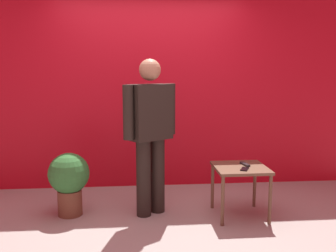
{
  "coord_description": "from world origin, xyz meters",
  "views": [
    {
      "loc": [
        -0.19,
        -3.48,
        1.56
      ],
      "look_at": [
        0.16,
        0.55,
        0.95
      ],
      "focal_mm": 39.47,
      "sensor_mm": 36.0,
      "label": 1
    }
  ],
  "objects_px": {
    "standing_person": "(150,129)",
    "tv_remote": "(245,164)",
    "potted_plant": "(69,179)",
    "side_table": "(240,173)",
    "cell_phone": "(245,169)"
  },
  "relations": [
    {
      "from": "standing_person",
      "to": "tv_remote",
      "type": "relative_size",
      "value": 9.9
    },
    {
      "from": "standing_person",
      "to": "potted_plant",
      "type": "distance_m",
      "value": 1.03
    },
    {
      "from": "standing_person",
      "to": "potted_plant",
      "type": "bearing_deg",
      "value": 177.8
    },
    {
      "from": "standing_person",
      "to": "tv_remote",
      "type": "height_order",
      "value": "standing_person"
    },
    {
      "from": "standing_person",
      "to": "potted_plant",
      "type": "height_order",
      "value": "standing_person"
    },
    {
      "from": "side_table",
      "to": "tv_remote",
      "type": "bearing_deg",
      "value": 40.53
    },
    {
      "from": "standing_person",
      "to": "side_table",
      "type": "bearing_deg",
      "value": -8.97
    },
    {
      "from": "tv_remote",
      "to": "potted_plant",
      "type": "distance_m",
      "value": 1.91
    },
    {
      "from": "cell_phone",
      "to": "tv_remote",
      "type": "height_order",
      "value": "tv_remote"
    },
    {
      "from": "tv_remote",
      "to": "potted_plant",
      "type": "relative_size",
      "value": 0.25
    },
    {
      "from": "cell_phone",
      "to": "tv_remote",
      "type": "bearing_deg",
      "value": 99.48
    },
    {
      "from": "cell_phone",
      "to": "tv_remote",
      "type": "distance_m",
      "value": 0.19
    },
    {
      "from": "standing_person",
      "to": "cell_phone",
      "type": "relative_size",
      "value": 11.69
    },
    {
      "from": "side_table",
      "to": "potted_plant",
      "type": "bearing_deg",
      "value": 174.26
    },
    {
      "from": "standing_person",
      "to": "cell_phone",
      "type": "bearing_deg",
      "value": -15.8
    }
  ]
}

